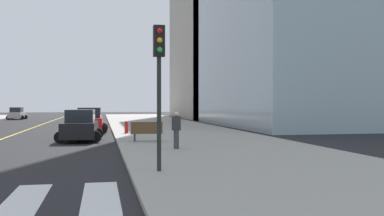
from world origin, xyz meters
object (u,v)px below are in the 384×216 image
at_px(car_red_fourth, 90,121).
at_px(park_bench, 147,132).
at_px(pedestrian_waiting_east, 176,128).
at_px(car_silver_second, 17,114).
at_px(fire_hydrant, 126,127).
at_px(car_black_third, 80,126).
at_px(traffic_light_near_corner, 159,69).

bearing_deg(car_red_fourth, park_bench, 110.82).
bearing_deg(car_red_fourth, pedestrian_waiting_east, 109.07).
bearing_deg(car_silver_second, pedestrian_waiting_east, -69.17).
relative_size(park_bench, pedestrian_waiting_east, 1.02).
relative_size(car_silver_second, car_red_fourth, 0.88).
xyz_separation_m(car_silver_second, fire_hydrant, (13.61, -34.49, -0.24)).
height_order(car_black_third, park_bench, car_black_third).
bearing_deg(park_bench, car_black_third, 56.67).
relative_size(car_silver_second, car_black_third, 0.90).
bearing_deg(pedestrian_waiting_east, traffic_light_near_corner, -21.51).
relative_size(car_silver_second, pedestrian_waiting_east, 2.22).
distance_m(car_red_fourth, park_bench, 10.54).
height_order(park_bench, pedestrian_waiting_east, pedestrian_waiting_east).
xyz_separation_m(car_black_third, fire_hydrant, (3.06, 4.31, -0.33)).
height_order(car_black_third, car_red_fourth, car_red_fourth).
distance_m(traffic_light_near_corner, pedestrian_waiting_east, 7.30).
bearing_deg(car_silver_second, car_black_third, -72.47).
xyz_separation_m(car_silver_second, pedestrian_waiting_east, (15.34, -45.85, 0.32)).
height_order(car_silver_second, park_bench, car_silver_second).
height_order(car_silver_second, car_black_third, car_black_third).
height_order(car_black_third, traffic_light_near_corner, traffic_light_near_corner).
distance_m(traffic_light_near_corner, park_bench, 11.37).
distance_m(car_silver_second, park_bench, 43.97).
xyz_separation_m(car_black_third, car_red_fourth, (0.40, 7.21, 0.02)).
xyz_separation_m(park_bench, pedestrian_waiting_east, (0.99, -4.30, 0.44)).
bearing_deg(fire_hydrant, car_black_third, -125.38).
xyz_separation_m(car_red_fourth, park_bench, (3.41, -9.97, -0.24)).
xyz_separation_m(traffic_light_near_corner, fire_hydrant, (-0.02, 18.07, -2.86)).
relative_size(car_black_third, park_bench, 2.42).
relative_size(car_black_third, car_red_fourth, 0.98).
bearing_deg(fire_hydrant, pedestrian_waiting_east, -81.34).
xyz_separation_m(car_silver_second, car_red_fourth, (10.94, -31.59, 0.11)).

